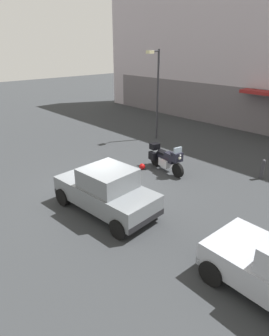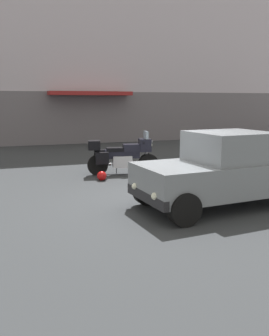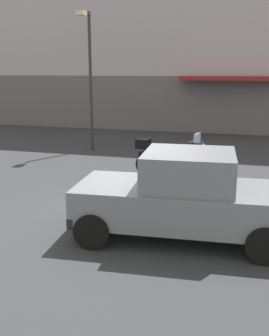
{
  "view_description": "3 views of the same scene",
  "coord_description": "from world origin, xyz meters",
  "px_view_note": "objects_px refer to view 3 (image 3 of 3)",
  "views": [
    {
      "loc": [
        8.31,
        -6.01,
        5.42
      ],
      "look_at": [
        0.26,
        1.38,
        0.76
      ],
      "focal_mm": 31.21,
      "sensor_mm": 36.0,
      "label": 1
    },
    {
      "loc": [
        -3.38,
        -7.44,
        2.28
      ],
      "look_at": [
        -0.26,
        1.2,
        0.61
      ],
      "focal_mm": 39.25,
      "sensor_mm": 36.0,
      "label": 2
    },
    {
      "loc": [
        2.18,
        -7.67,
        3.04
      ],
      "look_at": [
        -0.35,
        1.29,
        0.77
      ],
      "focal_mm": 42.49,
      "sensor_mm": 36.0,
      "label": 3
    }
  ],
  "objects_px": {
    "helmet": "(136,177)",
    "car_hatchback_near": "(182,196)",
    "motorcycle": "(170,157)",
    "streetlamp_curbside": "(89,69)"
  },
  "relations": [
    {
      "from": "motorcycle",
      "to": "streetlamp_curbside",
      "type": "distance_m",
      "value": 5.56
    },
    {
      "from": "streetlamp_curbside",
      "to": "helmet",
      "type": "bearing_deg",
      "value": -53.14
    },
    {
      "from": "motorcycle",
      "to": "helmet",
      "type": "distance_m",
      "value": 1.19
    },
    {
      "from": "car_hatchback_near",
      "to": "streetlamp_curbside",
      "type": "xyz_separation_m",
      "value": [
        -4.78,
        7.4,
        2.3
      ]
    },
    {
      "from": "helmet",
      "to": "motorcycle",
      "type": "bearing_deg",
      "value": 39.43
    },
    {
      "from": "helmet",
      "to": "car_hatchback_near",
      "type": "distance_m",
      "value": 4.0
    },
    {
      "from": "motorcycle",
      "to": "helmet",
      "type": "relative_size",
      "value": 8.04
    },
    {
      "from": "motorcycle",
      "to": "helmet",
      "type": "xyz_separation_m",
      "value": [
        -0.84,
        -0.69,
        -0.48
      ]
    },
    {
      "from": "motorcycle",
      "to": "car_hatchback_near",
      "type": "xyz_separation_m",
      "value": [
        1.0,
        -4.18,
        0.19
      ]
    },
    {
      "from": "motorcycle",
      "to": "car_hatchback_near",
      "type": "bearing_deg",
      "value": -66.84
    }
  ]
}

